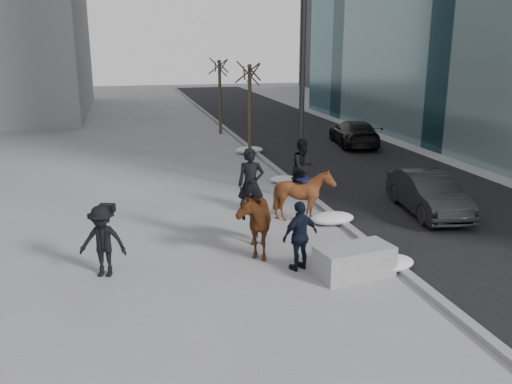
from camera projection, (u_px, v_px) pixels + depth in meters
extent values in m
plane|color=gray|center=(267.00, 260.00, 14.04)|extent=(120.00, 120.00, 0.00)
cube|color=black|center=(357.00, 164.00, 25.01)|extent=(8.00, 90.00, 0.01)
cube|color=gray|center=(274.00, 167.00, 24.07)|extent=(0.25, 90.00, 0.12)
cube|color=#959698|center=(354.00, 261.00, 13.01)|extent=(1.97, 1.21, 0.74)
imported|color=black|center=(428.00, 193.00, 17.66)|extent=(1.98, 4.28, 1.36)
imported|color=black|center=(354.00, 133.00, 29.24)|extent=(2.67, 5.00, 1.38)
imported|color=#4A190E|center=(252.00, 219.00, 14.34)|extent=(1.30, 2.29, 1.83)
imported|color=black|center=(251.00, 184.00, 14.24)|extent=(0.76, 0.56, 1.91)
cube|color=#12103B|center=(251.00, 199.00, 14.34)|extent=(0.56, 0.63, 0.06)
imported|color=#4C290F|center=(304.00, 195.00, 16.86)|extent=(1.83, 1.92, 1.69)
imported|color=black|center=(303.00, 167.00, 16.77)|extent=(1.04, 0.93, 1.76)
cube|color=#0F1438|center=(303.00, 179.00, 16.87)|extent=(0.65, 0.70, 0.06)
imported|color=black|center=(300.00, 236.00, 13.23)|extent=(1.11, 0.75, 1.75)
cylinder|color=orange|center=(292.00, 219.00, 13.66)|extent=(0.04, 0.18, 0.07)
imported|color=black|center=(103.00, 241.00, 12.86)|extent=(1.28, 0.96, 1.75)
cube|color=black|center=(107.00, 208.00, 12.93)|extent=(0.41, 0.32, 0.20)
cylinder|color=black|center=(303.00, 71.00, 18.26)|extent=(0.18, 0.18, 9.00)
ellipsoid|color=silver|center=(283.00, 179.00, 21.69)|extent=(1.08, 0.69, 0.28)
ellipsoid|color=silver|center=(332.00, 218.00, 16.77)|extent=(1.40, 0.89, 0.36)
ellipsoid|color=silver|center=(386.00, 263.00, 13.38)|extent=(1.42, 0.90, 0.36)
ellipsoid|color=silver|center=(249.00, 150.00, 27.30)|extent=(1.43, 0.91, 0.36)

